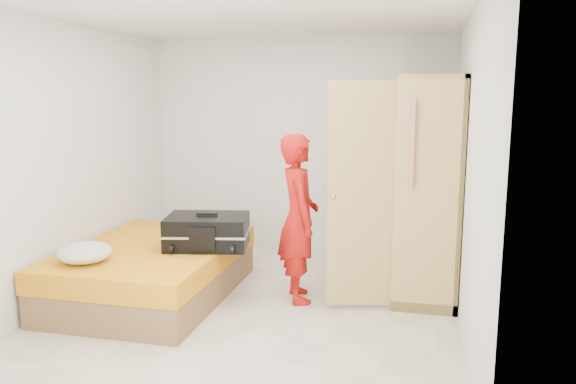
% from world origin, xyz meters
% --- Properties ---
extents(room, '(4.00, 4.02, 2.60)m').
position_xyz_m(room, '(0.00, 0.00, 1.30)').
color(room, beige).
rests_on(room, ground).
extents(bed, '(1.42, 2.02, 0.50)m').
position_xyz_m(bed, '(-1.05, 0.17, 0.25)').
color(bed, olive).
rests_on(bed, ground).
extents(wardrobe, '(1.16, 1.31, 2.10)m').
position_xyz_m(wardrobe, '(1.45, 0.85, 1.00)').
color(wardrobe, '#E9C071').
rests_on(wardrobe, ground).
extents(person, '(0.57, 0.68, 1.58)m').
position_xyz_m(person, '(0.33, 0.42, 0.79)').
color(person, '#B40B13').
rests_on(person, ground).
extents(suitcase, '(0.87, 0.71, 0.33)m').
position_xyz_m(suitcase, '(-0.52, 0.26, 0.65)').
color(suitcase, black).
rests_on(suitcase, bed).
extents(round_cushion, '(0.46, 0.46, 0.17)m').
position_xyz_m(round_cushion, '(-1.36, -0.45, 0.59)').
color(round_cushion, beige).
rests_on(round_cushion, bed).
extents(pillow, '(0.54, 0.27, 0.10)m').
position_xyz_m(pillow, '(-0.88, 1.02, 0.55)').
color(pillow, beige).
rests_on(pillow, bed).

